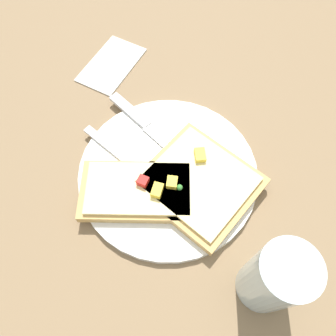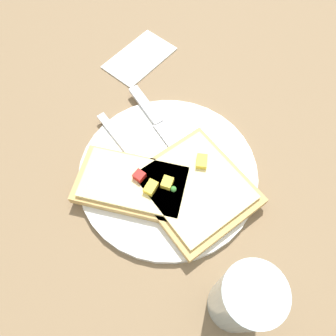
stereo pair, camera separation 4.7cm
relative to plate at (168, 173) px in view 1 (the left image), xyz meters
name	(u,v)px [view 1 (the left image)]	position (x,y,z in m)	size (l,w,h in m)	color
ground_plane	(168,175)	(0.00, 0.00, -0.01)	(4.00, 4.00, 0.00)	#7F6647
plate	(168,173)	(0.00, 0.00, 0.00)	(0.27, 0.27, 0.01)	white
fork	(141,172)	(0.02, -0.03, 0.01)	(0.07, 0.21, 0.01)	silver
knife	(152,130)	(-0.05, -0.06, 0.01)	(0.08, 0.22, 0.01)	silver
pizza_slice_main	(199,182)	(0.00, 0.05, 0.02)	(0.17, 0.18, 0.03)	tan
pizza_slice_corner	(139,190)	(0.05, -0.02, 0.02)	(0.15, 0.19, 0.03)	tan
crumb_scatter	(147,166)	(0.01, -0.03, 0.01)	(0.12, 0.11, 0.01)	tan
drinking_glass	(274,279)	(0.09, 0.18, 0.06)	(0.06, 0.06, 0.12)	silver
napkin	(111,64)	(-0.15, -0.20, 0.00)	(0.13, 0.08, 0.01)	white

